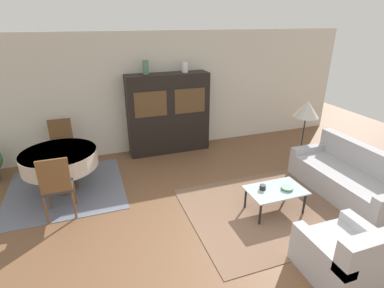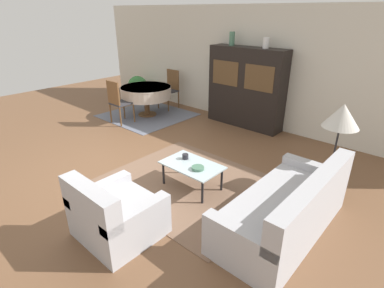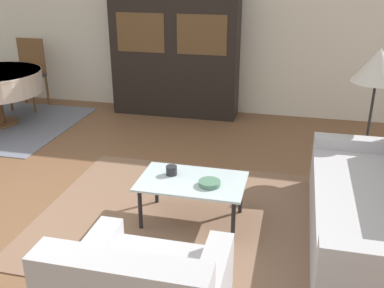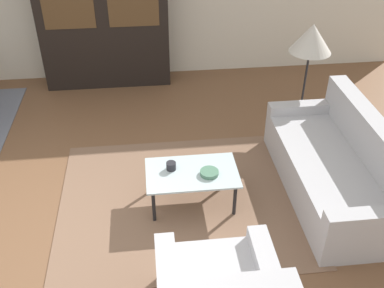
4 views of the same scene
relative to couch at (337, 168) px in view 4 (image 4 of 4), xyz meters
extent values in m
plane|color=brown|center=(-2.82, -0.42, -0.30)|extent=(14.00, 14.00, 0.00)
cube|color=brown|center=(-1.65, 0.02, -0.30)|extent=(2.57, 2.20, 0.01)
cube|color=#B2B2B7|center=(-0.06, 0.00, -0.08)|extent=(0.91, 2.05, 0.44)
cube|color=#B2B2B7|center=(0.30, 0.00, 0.35)|extent=(0.20, 2.05, 0.43)
cube|color=#B2B2B7|center=(-0.06, -0.94, 0.20)|extent=(0.91, 0.16, 0.12)
cube|color=#B2B2B7|center=(-0.06, 0.94, 0.20)|extent=(0.91, 0.16, 0.12)
cube|color=#B2B2B7|center=(-1.89, -1.42, 0.19)|extent=(0.16, 0.89, 0.12)
cube|color=#B2B2B7|center=(-1.12, -1.42, 0.19)|extent=(0.16, 0.89, 0.12)
cylinder|color=black|center=(-1.96, -0.26, -0.11)|extent=(0.04, 0.04, 0.38)
cylinder|color=black|center=(-1.15, -0.26, -0.11)|extent=(0.04, 0.04, 0.38)
cylinder|color=black|center=(-1.96, 0.20, -0.11)|extent=(0.04, 0.04, 0.38)
cylinder|color=black|center=(-1.15, 0.20, -0.11)|extent=(0.04, 0.04, 0.38)
cube|color=silver|center=(-1.55, -0.03, 0.09)|extent=(0.93, 0.58, 0.02)
cube|color=black|center=(-2.51, 2.93, 0.61)|extent=(1.85, 0.45, 1.83)
cube|color=brown|center=(-2.95, 2.70, 0.93)|extent=(0.70, 0.01, 0.55)
cube|color=brown|center=(-2.06, 2.70, 0.93)|extent=(0.70, 0.01, 0.55)
cylinder|color=black|center=(0.05, 1.39, -0.29)|extent=(0.28, 0.28, 0.02)
cylinder|color=black|center=(0.05, 1.39, 0.23)|extent=(0.03, 0.03, 1.02)
cone|color=beige|center=(0.05, 1.39, 0.89)|extent=(0.51, 0.51, 0.35)
cylinder|color=#232328|center=(-1.76, 0.04, 0.14)|extent=(0.10, 0.10, 0.08)
cylinder|color=#4C7A60|center=(-1.38, -0.08, 0.12)|extent=(0.19, 0.19, 0.04)
camera|label=1|loc=(-4.19, -3.47, 2.64)|focal=28.00mm
camera|label=2|loc=(1.15, -3.05, 2.27)|focal=28.00mm
camera|label=3|loc=(-0.74, -3.43, 1.88)|focal=42.00mm
camera|label=4|loc=(-1.95, -3.56, 2.90)|focal=42.00mm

